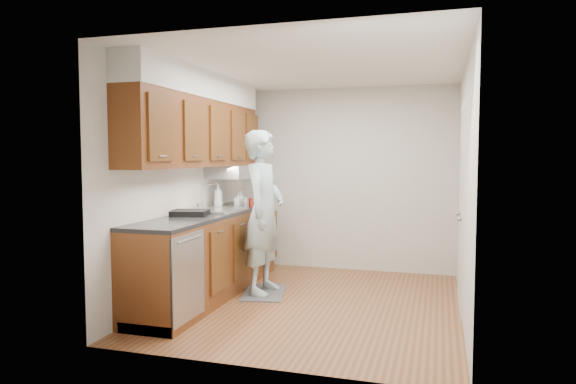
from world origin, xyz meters
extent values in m
plane|color=brown|center=(0.00, 0.00, 0.00)|extent=(3.50, 3.50, 0.00)
plane|color=white|center=(0.00, 0.00, 2.50)|extent=(3.50, 3.50, 0.00)
cube|color=beige|center=(-1.50, 0.00, 1.25)|extent=(0.02, 3.50, 2.50)
cube|color=beige|center=(1.50, 0.00, 1.25)|extent=(0.02, 3.50, 2.50)
cube|color=beige|center=(0.00, 1.75, 1.25)|extent=(3.00, 0.02, 2.50)
cube|color=brown|center=(-1.20, 0.00, 0.45)|extent=(0.60, 2.80, 0.90)
cube|color=black|center=(-1.21, 0.00, 0.92)|extent=(0.63, 2.80, 0.04)
cube|color=#B2B2B7|center=(-1.20, 0.20, 0.89)|extent=(0.48, 0.68, 0.14)
cube|color=#B2B2B7|center=(-1.20, 0.20, 0.94)|extent=(0.52, 0.72, 0.01)
cube|color=#B2B2B7|center=(-0.91, -1.10, 0.47)|extent=(0.03, 0.60, 0.80)
cube|color=brown|center=(-1.33, 0.00, 1.83)|extent=(0.33, 2.80, 0.75)
cube|color=silver|center=(-1.33, 0.00, 2.35)|extent=(0.35, 2.80, 0.30)
cube|color=#A5A5AA|center=(-1.27, 0.85, 1.37)|extent=(0.46, 0.75, 0.16)
cube|color=white|center=(1.49, 0.30, 1.02)|extent=(0.02, 1.22, 2.05)
cube|color=slate|center=(-0.64, 0.23, 0.01)|extent=(0.60, 0.84, 0.01)
imported|color=#A6C3CB|center=(-0.64, 0.23, 1.06)|extent=(0.52, 0.76, 2.09)
imported|color=silver|center=(-1.36, 0.59, 1.09)|extent=(0.13, 0.13, 0.29)
imported|color=silver|center=(-1.13, 0.68, 1.02)|extent=(0.09, 0.09, 0.17)
imported|color=silver|center=(-1.16, 0.83, 1.03)|extent=(0.19, 0.19, 0.18)
cylinder|color=red|center=(-0.98, 0.72, 1.00)|extent=(0.08, 0.08, 0.11)
cylinder|color=#A5A5AA|center=(-1.02, 0.65, 1.00)|extent=(0.09, 0.09, 0.13)
cube|color=black|center=(-1.27, -0.35, 0.97)|extent=(0.43, 0.39, 0.06)
camera|label=1|loc=(1.27, -5.24, 1.57)|focal=32.00mm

